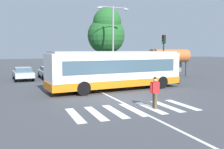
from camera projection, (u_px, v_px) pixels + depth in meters
ground_plane at (126, 101)px, 15.26m from camera, size 160.00×160.00×0.00m
city_transit_bus at (116, 70)px, 19.36m from camera, size 11.23×3.79×3.06m
pedestrian_crossing_street at (155, 91)px, 13.12m from camera, size 0.58×0.34×1.72m
parked_car_silver at (23, 73)px, 25.64m from camera, size 2.12×4.61×1.35m
parked_car_white at (49, 72)px, 26.92m from camera, size 2.11×4.61×1.35m
parked_car_black at (72, 71)px, 28.15m from camera, size 1.91×4.52×1.35m
parked_car_teal at (95, 70)px, 28.64m from camera, size 1.91×4.52×1.35m
traffic_light_far_corner at (164, 50)px, 26.16m from camera, size 0.33×0.32×4.74m
bus_stop_shelter at (169, 56)px, 28.71m from camera, size 4.88×1.54×3.25m
twin_arm_street_lamp at (113, 34)px, 28.08m from camera, size 3.85×0.32×8.12m
background_tree_right at (106, 32)px, 32.73m from camera, size 5.00×5.00×8.71m
crosswalk_painted_stripes at (133, 109)px, 12.98m from camera, size 6.74×2.95×0.01m
lane_center_line at (108, 96)px, 16.95m from camera, size 0.16×24.00×0.01m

